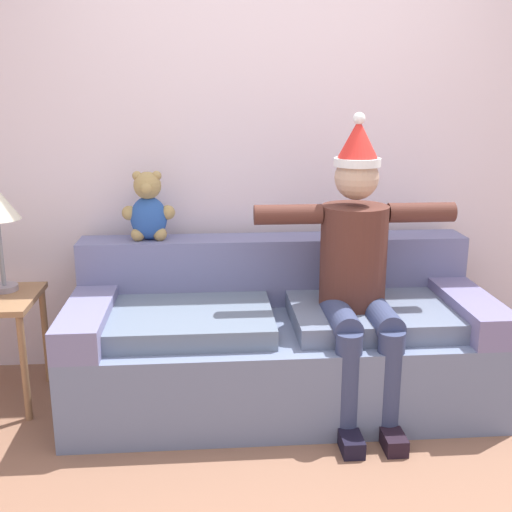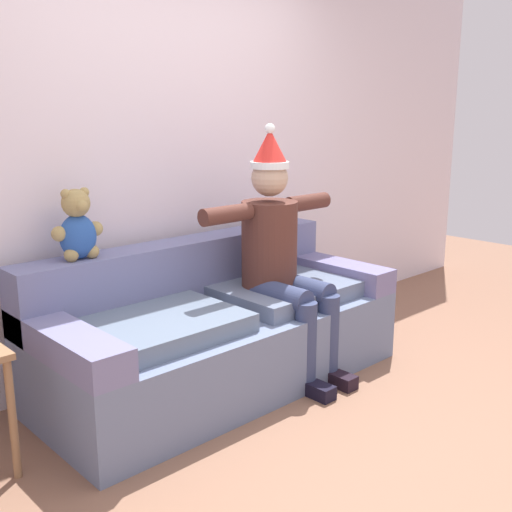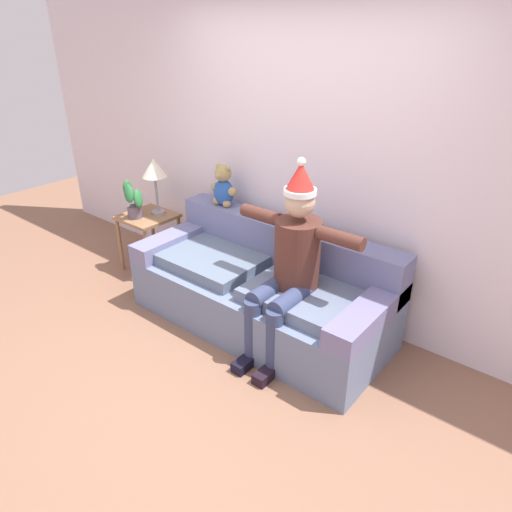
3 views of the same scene
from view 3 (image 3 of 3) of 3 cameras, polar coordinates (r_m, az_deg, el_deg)
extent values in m
plane|color=#885F48|center=(3.53, -9.60, -15.04)|extent=(10.00, 10.00, 0.00)
cube|color=silver|center=(3.94, 6.04, 12.23)|extent=(7.00, 0.10, 2.70)
cube|color=slate|center=(3.94, 0.42, -5.61)|extent=(2.17, 0.94, 0.44)
cube|color=slate|center=(3.99, 3.56, 1.47)|extent=(2.17, 0.24, 0.38)
cube|color=slate|center=(4.40, -9.56, 2.04)|extent=(0.22, 0.94, 0.15)
cube|color=slate|center=(3.36, 13.66, -6.79)|extent=(0.22, 0.94, 0.15)
cube|color=slate|center=(4.06, -5.41, -0.33)|extent=(0.87, 0.66, 0.10)
cube|color=slate|center=(3.53, 6.17, -4.90)|extent=(0.87, 0.66, 0.10)
cylinder|color=#502A22|center=(3.45, 5.05, 0.33)|extent=(0.34, 0.34, 0.52)
sphere|color=tan|center=(3.29, 5.33, 6.56)|extent=(0.22, 0.22, 0.22)
cylinder|color=white|center=(3.27, 5.39, 7.83)|extent=(0.23, 0.23, 0.04)
cone|color=red|center=(3.23, 5.47, 9.67)|extent=(0.21, 0.21, 0.20)
sphere|color=white|center=(3.21, 5.55, 11.38)|extent=(0.06, 0.06, 0.06)
cylinder|color=navy|center=(3.48, 1.66, -4.18)|extent=(0.14, 0.40, 0.14)
cylinder|color=navy|center=(3.50, -0.41, -9.28)|extent=(0.13, 0.13, 0.54)
cube|color=black|center=(3.60, -1.23, -12.82)|extent=(0.10, 0.24, 0.08)
cylinder|color=navy|center=(3.39, 4.36, -5.27)|extent=(0.14, 0.40, 0.14)
cylinder|color=navy|center=(3.40, 2.24, -10.52)|extent=(0.13, 0.13, 0.54)
cube|color=black|center=(3.50, 1.36, -14.13)|extent=(0.10, 0.24, 0.08)
cylinder|color=#502A22|center=(3.54, 0.64, 5.06)|extent=(0.34, 0.10, 0.10)
cylinder|color=#502A22|center=(3.20, 10.24, 2.14)|extent=(0.34, 0.10, 0.10)
ellipsoid|color=#2751A4|center=(4.28, -3.95, 7.73)|extent=(0.20, 0.16, 0.24)
sphere|color=tan|center=(4.22, -4.03, 10.04)|extent=(0.15, 0.15, 0.15)
sphere|color=tan|center=(4.18, -4.59, 9.71)|extent=(0.07, 0.07, 0.07)
sphere|color=tan|center=(4.24, -4.58, 10.84)|extent=(0.05, 0.05, 0.05)
sphere|color=tan|center=(4.17, -3.51, 10.60)|extent=(0.05, 0.05, 0.05)
sphere|color=tan|center=(4.34, -5.00, 8.38)|extent=(0.08, 0.08, 0.08)
sphere|color=tan|center=(4.32, -4.78, 6.72)|extent=(0.08, 0.08, 0.08)
sphere|color=tan|center=(4.20, -2.90, 7.83)|extent=(0.08, 0.08, 0.08)
sphere|color=tan|center=(4.25, -3.59, 6.38)|extent=(0.08, 0.08, 0.08)
cube|color=#946B47|center=(4.81, -13.09, 4.69)|extent=(0.49, 0.49, 0.03)
cylinder|color=#946B47|center=(4.98, -16.21, 1.34)|extent=(0.04, 0.04, 0.56)
cylinder|color=#946B47|center=(4.66, -13.08, -0.07)|extent=(0.04, 0.04, 0.56)
cylinder|color=#946B47|center=(5.21, -12.44, 2.95)|extent=(0.04, 0.04, 0.56)
cylinder|color=#946B47|center=(4.90, -9.22, 1.70)|extent=(0.04, 0.04, 0.56)
cylinder|color=gray|center=(4.82, -11.79, 5.23)|extent=(0.14, 0.14, 0.03)
cylinder|color=gray|center=(4.75, -12.01, 7.38)|extent=(0.02, 0.02, 0.36)
cone|color=silver|center=(4.67, -12.33, 10.47)|extent=(0.24, 0.24, 0.18)
cylinder|color=#605160|center=(4.76, -14.54, 5.25)|extent=(0.14, 0.14, 0.12)
ellipsoid|color=#296E35|center=(4.66, -14.17, 6.83)|extent=(0.12, 0.14, 0.21)
ellipsoid|color=#266A35|center=(4.74, -14.23, 6.79)|extent=(0.14, 0.10, 0.21)
ellipsoid|color=#306436|center=(4.74, -15.37, 7.94)|extent=(0.08, 0.11, 0.19)
ellipsoid|color=#266C36|center=(4.65, -15.23, 7.35)|extent=(0.18, 0.14, 0.21)
camera|label=1|loc=(2.58, -57.87, -2.32)|focal=43.90mm
camera|label=2|loc=(4.32, -50.74, 7.21)|focal=43.05mm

